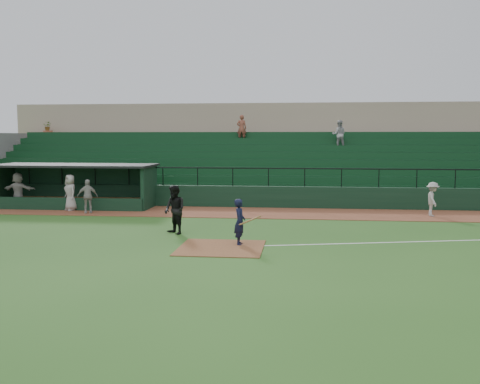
# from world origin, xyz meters

# --- Properties ---
(ground) EXTENTS (90.00, 90.00, 0.00)m
(ground) POSITION_xyz_m (0.00, 0.00, 0.00)
(ground) COLOR #27521A
(ground) RESTS_ON ground
(warning_track) EXTENTS (40.00, 4.00, 0.03)m
(warning_track) POSITION_xyz_m (0.00, 8.00, 0.01)
(warning_track) COLOR brown
(warning_track) RESTS_ON ground
(home_plate_dirt) EXTENTS (3.00, 3.00, 0.03)m
(home_plate_dirt) POSITION_xyz_m (0.00, -1.00, 0.01)
(home_plate_dirt) COLOR brown
(home_plate_dirt) RESTS_ON ground
(foul_line) EXTENTS (17.49, 4.44, 0.01)m
(foul_line) POSITION_xyz_m (8.00, 1.20, 0.01)
(foul_line) COLOR white
(foul_line) RESTS_ON ground
(stadium_structure) EXTENTS (38.00, 13.08, 6.40)m
(stadium_structure) POSITION_xyz_m (-0.00, 16.46, 2.30)
(stadium_structure) COLOR black
(stadium_structure) RESTS_ON ground
(dugout) EXTENTS (8.90, 3.20, 2.42)m
(dugout) POSITION_xyz_m (-9.75, 9.56, 1.33)
(dugout) COLOR black
(dugout) RESTS_ON ground
(batter_at_plate) EXTENTS (1.01, 0.69, 1.70)m
(batter_at_plate) POSITION_xyz_m (0.60, -0.35, 0.85)
(batter_at_plate) COLOR black
(batter_at_plate) RESTS_ON ground
(umpire) EXTENTS (1.22, 1.22, 1.99)m
(umpire) POSITION_xyz_m (-2.28, 1.58, 1.00)
(umpire) COLOR black
(umpire) RESTS_ON ground
(runner) EXTENTS (0.67, 1.12, 1.70)m
(runner) POSITION_xyz_m (9.27, 7.69, 0.88)
(runner) COLOR #ADA8A2
(runner) RESTS_ON warning_track
(dugout_player_a) EXTENTS (1.10, 0.79, 1.73)m
(dugout_player_a) POSITION_xyz_m (-8.14, 6.89, 0.89)
(dugout_player_a) COLOR #A8A49D
(dugout_player_a) RESTS_ON warning_track
(dugout_player_b) EXTENTS (1.10, 1.08, 1.92)m
(dugout_player_b) POSITION_xyz_m (-9.41, 7.70, 0.99)
(dugout_player_b) COLOR #A9A49E
(dugout_player_b) RESTS_ON warning_track
(dugout_player_c) EXTENTS (1.83, 0.62, 1.96)m
(dugout_player_c) POSITION_xyz_m (-12.64, 8.24, 1.01)
(dugout_player_c) COLOR #A09A96
(dugout_player_c) RESTS_ON warning_track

